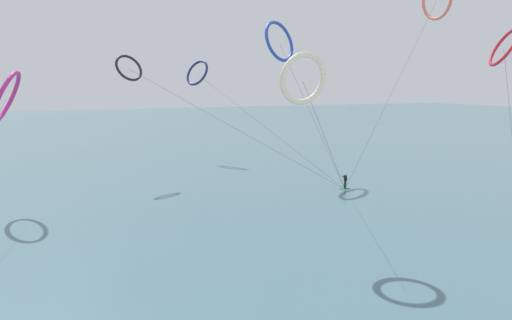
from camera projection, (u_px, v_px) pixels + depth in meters
The scene contains 8 objects.
sea_water at pixel (128, 130), 108.33m from camera, with size 400.00×200.00×0.08m, color #476B75.
surfer_emerald at pixel (345, 182), 46.64m from camera, with size 1.40×0.61×1.70m.
kite_magenta at pixel (6, 98), 38.27m from camera, with size 3.34×34.59×12.68m.
kite_navy at pixel (197, 73), 64.68m from camera, with size 11.45×28.53×15.10m.
kite_ivory at pixel (303, 79), 29.10m from camera, with size 14.01×12.86×13.56m.
kite_cobalt at pixel (279, 41), 52.45m from camera, with size 5.83×12.74×19.16m.
kite_charcoal at pixel (129, 68), 49.97m from camera, with size 22.67×16.26×14.88m.
kite_crimson at pixel (504, 47), 40.20m from camera, with size 7.24×9.49×16.64m.
Camera 1 is at (-11.28, -8.16, 11.31)m, focal length 29.90 mm.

